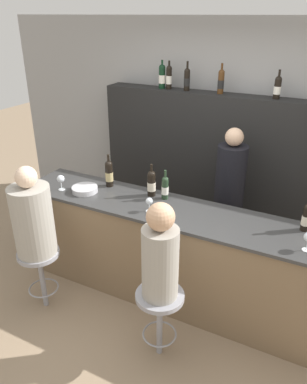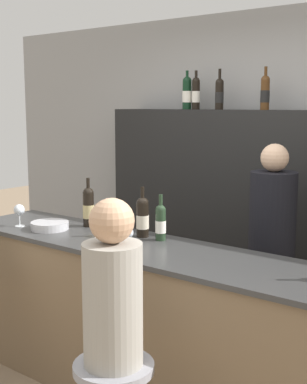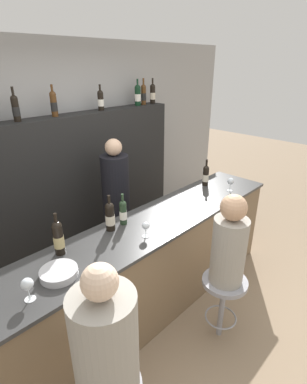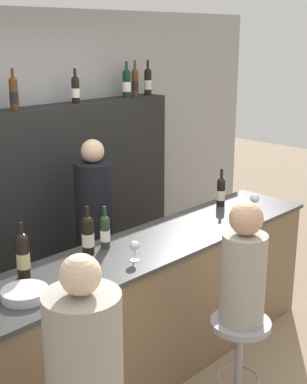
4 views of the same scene
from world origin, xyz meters
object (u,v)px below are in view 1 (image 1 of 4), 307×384
Objects in this scene: bar_stool_left at (40,263)px; wine_bottle_backbar_2 at (187,79)px; wine_bottle_counter_3 at (307,217)px; wine_bottle_backbar_0 at (162,76)px; bartender at (228,204)px; metal_bowl at (85,189)px; wine_bottle_backbar_1 at (169,77)px; wine_bottle_counter_2 at (165,187)px; wine_bottle_counter_0 at (109,173)px; guest_seated_left at (33,218)px; wine_glass_0 at (61,179)px; bar_stool_right at (160,307)px; wine_bottle_backbar_4 at (278,87)px; guest_seated_right at (160,256)px; wine_bottle_backbar_3 at (221,81)px; wine_glass_1 at (149,202)px; wine_bottle_counter_1 at (151,183)px.

wine_bottle_backbar_2 is at bearing 74.29° from bar_stool_left.
wine_bottle_backbar_0 reaches higher than wine_bottle_counter_3.
wine_bottle_counter_3 is 1.12m from bartender.
wine_bottle_backbar_1 is at bearing 79.99° from metal_bowl.
wine_bottle_counter_2 is at bearing -124.39° from bartender.
wine_bottle_counter_0 is at bearing -90.69° from wine_bottle_backbar_0.
guest_seated_left is (-0.10, -0.63, -0.04)m from metal_bowl.
wine_bottle_counter_3 is at bearing 7.43° from wine_glass_0.
metal_bowl is 0.83m from bar_stool_left.
wine_bottle_counter_2 is 0.18× the size of bartender.
bar_stool_right is (1.00, -2.05, -1.45)m from wine_bottle_backbar_0.
wine_bottle_backbar_0 is at bearing 153.76° from bartender.
wine_bottle_backbar_2 is 1.10× the size of wine_bottle_backbar_4.
wine_bottle_backbar_2 reaches higher than guest_seated_right.
wine_bottle_backbar_1 is at bearing -180.00° from wine_bottle_backbar_3.
metal_bowl is (0.24, 0.07, -0.09)m from wine_glass_0.
wine_bottle_backbar_1 is 1.78m from wine_glass_1.
wine_bottle_backbar_4 reaches higher than bartender.
guest_seated_left reaches higher than wine_bottle_counter_3.
bar_stool_left is (-2.16, -0.86, -0.63)m from wine_bottle_counter_3.
metal_bowl is at bearing -122.08° from wine_bottle_counter_0.
wine_glass_1 is 0.17× the size of guest_seated_right.
wine_bottle_counter_3 is 2.03× the size of wine_glass_0.
bartender reaches higher than bar_stool_right.
wine_bottle_backbar_3 is at bearing 78.14° from wine_bottle_counter_1.
bartender reaches higher than wine_bottle_counter_2.
bar_stool_right is 1.54m from bartender.
wine_bottle_backbar_2 reaches higher than wine_bottle_counter_0.
wine_bottle_counter_2 is 0.47× the size of bar_stool_left.
metal_bowl is (-0.48, -1.42, -0.91)m from wine_bottle_backbar_2.
guest_seated_right reaches higher than wine_glass_0.
wine_bottle_counter_1 reaches higher than bar_stool_right.
wine_bottle_counter_1 is 1.02× the size of wine_bottle_backbar_1.
bar_stool_right is at bearing -82.34° from wine_bottle_backbar_3.
wine_bottle_backbar_1 is 1.77m from wine_glass_0.
wine_glass_0 is 1.01m from wine_glass_1.
guest_seated_left is 1.06× the size of guest_seated_right.
wine_bottle_counter_3 is 0.51× the size of bar_stool_left.
guest_seated_left is at bearing -130.29° from wine_bottle_counter_1.
bartender is at bearing 55.61° from wine_bottle_counter_2.
wine_bottle_backbar_2 is 1.73m from wine_glass_1.
wine_bottle_backbar_0 is 2.39× the size of wine_glass_1.
bar_stool_right is (1.26, -0.00, -0.49)m from guest_seated_left.
wine_bottle_counter_2 is at bearing 87.57° from wine_glass_1.
bar_stool_left is 0.40× the size of bartender.
wine_bottle_backbar_3 is 2.41× the size of wine_glass_1.
wine_glass_1 is 1.12m from bartender.
guest_seated_left reaches higher than wine_bottle_counter_1.
metal_bowl is at bearing -144.18° from bartender.
wine_bottle_counter_3 is 2.07m from metal_bowl.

